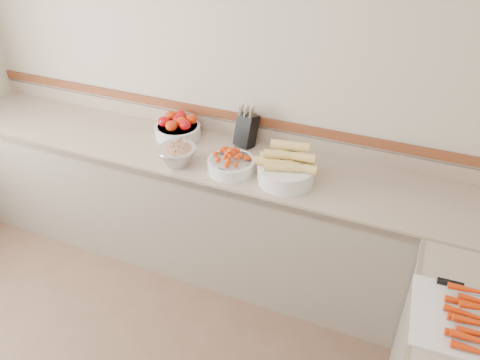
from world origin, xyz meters
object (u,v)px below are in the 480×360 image
at_px(cherry_tomato_bowl, 231,163).
at_px(corn_bowl, 286,169).
at_px(knife_block, 246,129).
at_px(tomato_bowl, 178,127).
at_px(cutting_board, 477,322).
at_px(rhubarb_bowl, 177,154).

height_order(cherry_tomato_bowl, corn_bowl, corn_bowl).
xyz_separation_m(knife_block, corn_bowl, (0.38, -0.31, -0.04)).
xyz_separation_m(cherry_tomato_bowl, corn_bowl, (0.35, 0.03, 0.03)).
bearing_deg(tomato_bowl, knife_block, 8.36).
distance_m(cherry_tomato_bowl, corn_bowl, 0.35).
bearing_deg(cherry_tomato_bowl, cutting_board, -26.21).
height_order(tomato_bowl, corn_bowl, corn_bowl).
bearing_deg(cherry_tomato_bowl, corn_bowl, 4.30).
relative_size(tomato_bowl, cutting_board, 0.59).
height_order(tomato_bowl, cutting_board, tomato_bowl).
distance_m(tomato_bowl, cherry_tomato_bowl, 0.58).
bearing_deg(cherry_tomato_bowl, tomato_bowl, 153.02).
distance_m(tomato_bowl, rhubarb_bowl, 0.37).
height_order(cherry_tomato_bowl, rhubarb_bowl, cherry_tomato_bowl).
distance_m(cherry_tomato_bowl, rhubarb_bowl, 0.35).
distance_m(cherry_tomato_bowl, cutting_board, 1.57).
height_order(tomato_bowl, rhubarb_bowl, tomato_bowl).
relative_size(knife_block, corn_bowl, 0.77).
bearing_deg(cherry_tomato_bowl, knife_block, 96.18).
bearing_deg(knife_block, cutting_board, -35.49).
relative_size(rhubarb_bowl, cutting_board, 0.47).
height_order(knife_block, corn_bowl, knife_block).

